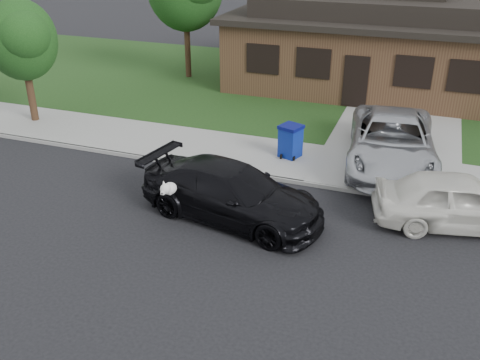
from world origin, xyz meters
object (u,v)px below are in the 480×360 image
(sedan, at_px, (231,193))
(minivan, at_px, (392,142))
(recycling_bin, at_px, (290,141))
(white_compact, at_px, (459,201))

(sedan, distance_m, minivan, 5.89)
(minivan, distance_m, recycling_bin, 3.22)
(minivan, bearing_deg, white_compact, -62.81)
(minivan, bearing_deg, sedan, -134.84)
(minivan, height_order, white_compact, minivan)
(minivan, xyz_separation_m, white_compact, (2.02, -3.02, -0.20))
(sedan, relative_size, white_compact, 1.25)
(recycling_bin, bearing_deg, minivan, 26.93)
(sedan, bearing_deg, recycling_bin, 4.26)
(minivan, height_order, recycling_bin, minivan)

